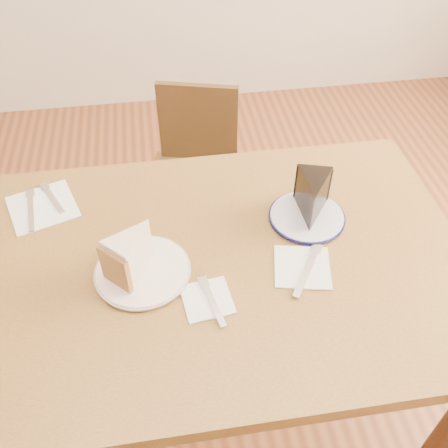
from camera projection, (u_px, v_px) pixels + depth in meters
The scene contains 14 objects.
ground at pixel (219, 403), 1.70m from camera, with size 4.00×4.00×0.00m, color #502815.
table at pixel (216, 285), 1.24m from camera, with size 1.20×0.80×0.75m.
chair_far at pixel (195, 174), 1.94m from camera, with size 0.44×0.44×0.73m.
plate_cream at pixel (143, 271), 1.14m from camera, with size 0.21×0.21×0.01m, color white.
plate_navy at pixel (307, 217), 1.27m from camera, with size 0.19×0.19×0.01m, color silver.
carrot_cake at pixel (135, 253), 1.11m from camera, with size 0.08×0.11×0.10m, color beige, non-canonical shape.
chocolate_cake at pixel (312, 200), 1.23m from camera, with size 0.09×0.12×0.10m, color black, non-canonical shape.
napkin_cream at pixel (207, 299), 1.09m from camera, with size 0.10×0.10×0.00m, color white.
napkin_navy at pixel (302, 267), 1.15m from camera, with size 0.13×0.13×0.00m, color white.
napkin_spare at pixel (43, 207), 1.30m from camera, with size 0.16×0.16×0.00m, color white.
fork_cream at pixel (212, 301), 1.08m from camera, with size 0.01×0.14×0.00m, color silver.
knife_navy at pixel (307, 270), 1.14m from camera, with size 0.02×0.17×0.00m, color white.
fork_spare at pixel (52, 198), 1.32m from camera, with size 0.01×0.14×0.00m, color silver.
knife_spare at pixel (31, 210), 1.28m from camera, with size 0.01×0.16×0.00m, color silver.
Camera 1 is at (-0.10, -0.77, 1.64)m, focal length 40.00 mm.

